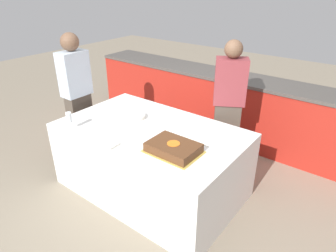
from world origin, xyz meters
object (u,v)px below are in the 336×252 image
plate_stack (134,116)px  cake (173,148)px  wine_glass (69,118)px  person_cutting_cake (228,109)px  person_seated_left (77,96)px

plate_stack → cake: bearing=-22.1°
cake → plate_stack: size_ratio=2.00×
cake → wine_glass: (-1.09, -0.28, 0.08)m
person_cutting_cake → person_seated_left: 1.80m
cake → wine_glass: bearing=-165.8°
cake → wine_glass: 1.13m
plate_stack → wine_glass: 0.68m
cake → plate_stack: 0.82m
cake → plate_stack: bearing=157.9°
plate_stack → wine_glass: (-0.34, -0.59, 0.10)m
plate_stack → person_cutting_cake: (0.76, 0.71, 0.05)m
person_seated_left → plate_stack: bearing=-83.9°
person_cutting_cake → cake: bearing=60.5°
wine_glass → plate_stack: bearing=60.2°
plate_stack → person_seated_left: (-0.86, -0.09, 0.06)m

